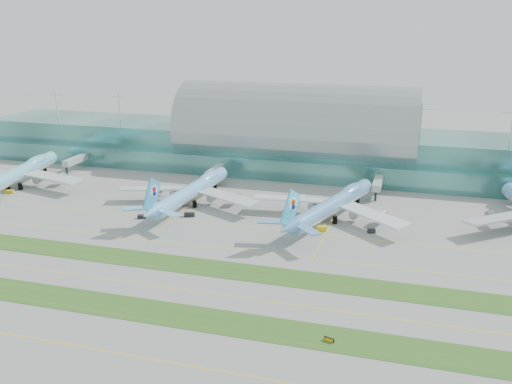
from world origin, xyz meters
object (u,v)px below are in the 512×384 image
(airliner_a, at_px, (18,173))
(taxiway_sign_east, at_px, (329,340))
(terminal, at_px, (296,141))
(airliner_b, at_px, (193,190))
(airliner_c, at_px, (334,203))

(airliner_a, bearing_deg, taxiway_sign_east, -37.68)
(terminal, relative_size, airliner_a, 4.40)
(airliner_b, bearing_deg, airliner_c, 2.22)
(airliner_c, bearing_deg, taxiway_sign_east, -64.11)
(terminal, height_order, airliner_a, terminal)
(airliner_a, height_order, airliner_c, airliner_a)
(airliner_a, bearing_deg, terminal, 22.68)
(terminal, distance_m, taxiway_sign_east, 164.53)
(terminal, relative_size, airliner_b, 4.72)
(airliner_c, relative_size, taxiway_sign_east, 27.80)
(airliner_a, xyz_separation_m, airliner_c, (145.20, -3.48, -0.31))
(airliner_a, relative_size, taxiway_sign_east, 29.89)
(airliner_b, xyz_separation_m, taxiway_sign_east, (71.64, -89.38, -5.56))
(airliner_a, distance_m, airliner_c, 145.25)
(airliner_b, relative_size, airliner_c, 1.00)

